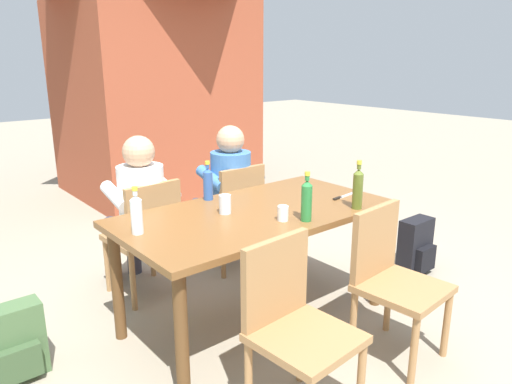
% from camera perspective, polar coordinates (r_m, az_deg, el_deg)
% --- Properties ---
extents(ground_plane, '(24.00, 24.00, 0.00)m').
position_cam_1_polar(ground_plane, '(3.31, 0.00, -14.91)').
color(ground_plane, gray).
extents(dining_table, '(1.73, 0.91, 0.77)m').
position_cam_1_polar(dining_table, '(3.02, 0.00, -3.85)').
color(dining_table, brown).
rests_on(dining_table, ground_plane).
extents(chair_far_right, '(0.44, 0.44, 0.87)m').
position_cam_1_polar(chair_far_right, '(3.87, -2.68, -2.29)').
color(chair_far_right, '#A37547').
rests_on(chair_far_right, ground_plane).
extents(chair_far_left, '(0.47, 0.47, 0.87)m').
position_cam_1_polar(chair_far_left, '(3.49, -12.91, -4.76)').
color(chair_far_left, '#A37547').
rests_on(chair_far_left, ground_plane).
extents(chair_near_right, '(0.47, 0.47, 0.87)m').
position_cam_1_polar(chair_near_right, '(2.89, 15.81, -9.45)').
color(chair_near_right, '#A37547').
rests_on(chair_near_right, ground_plane).
extents(chair_near_left, '(0.47, 0.47, 0.87)m').
position_cam_1_polar(chair_near_left, '(2.35, 4.47, -15.02)').
color(chair_near_left, '#A37547').
rests_on(chair_near_left, ground_plane).
extents(person_in_white_shirt, '(0.47, 0.61, 1.18)m').
position_cam_1_polar(person_in_white_shirt, '(3.90, -3.68, 0.42)').
color(person_in_white_shirt, '#3D70B2').
rests_on(person_in_white_shirt, ground_plane).
extents(person_in_plaid_shirt, '(0.47, 0.61, 1.18)m').
position_cam_1_polar(person_in_plaid_shirt, '(3.53, -13.95, -1.73)').
color(person_in_plaid_shirt, white).
rests_on(person_in_plaid_shirt, ground_plane).
extents(bottle_clear, '(0.06, 0.06, 0.26)m').
position_cam_1_polar(bottle_clear, '(2.65, -14.06, -2.52)').
color(bottle_clear, white).
rests_on(bottle_clear, dining_table).
extents(bottle_blue, '(0.06, 0.06, 0.26)m').
position_cam_1_polar(bottle_blue, '(3.20, -5.75, 1.06)').
color(bottle_blue, '#2D56A3').
rests_on(bottle_blue, dining_table).
extents(bottle_green, '(0.06, 0.06, 0.30)m').
position_cam_1_polar(bottle_green, '(2.78, 6.05, -0.93)').
color(bottle_green, '#287A38').
rests_on(bottle_green, dining_table).
extents(bottle_olive, '(0.06, 0.06, 0.31)m').
position_cam_1_polar(bottle_olive, '(3.06, 12.04, 0.47)').
color(bottle_olive, '#566623').
rests_on(bottle_olive, dining_table).
extents(cup_white, '(0.06, 0.06, 0.09)m').
position_cam_1_polar(cup_white, '(2.80, 3.22, -2.56)').
color(cup_white, white).
rests_on(cup_white, dining_table).
extents(cup_glass, '(0.07, 0.07, 0.12)m').
position_cam_1_polar(cup_glass, '(2.93, -3.71, -1.46)').
color(cup_glass, silver).
rests_on(cup_glass, dining_table).
extents(table_knife, '(0.24, 0.05, 0.01)m').
position_cam_1_polar(table_knife, '(3.32, 10.25, -0.55)').
color(table_knife, silver).
rests_on(table_knife, dining_table).
extents(backpack_by_near_side, '(0.29, 0.21, 0.45)m').
position_cam_1_polar(backpack_by_near_side, '(4.08, 18.55, -6.25)').
color(backpack_by_near_side, black).
rests_on(backpack_by_near_side, ground_plane).
extents(backpack_by_far_side, '(0.34, 0.21, 0.42)m').
position_cam_1_polar(backpack_by_far_side, '(2.99, -27.15, -15.98)').
color(backpack_by_far_side, '#47663D').
rests_on(backpack_by_far_side, ground_plane).
extents(brick_kiosk, '(2.36, 2.11, 2.90)m').
position_cam_1_polar(brick_kiosk, '(6.28, -12.16, 13.91)').
color(brick_kiosk, '#9E472D').
rests_on(brick_kiosk, ground_plane).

